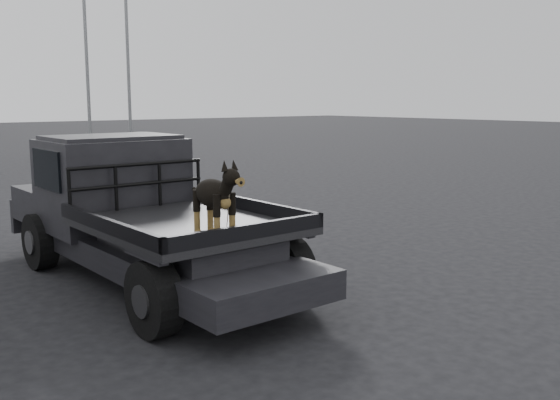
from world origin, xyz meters
TOP-DOWN VIEW (x-y plane):
  - ground at (0.00, 0.00)m, footprint 120.00×120.00m
  - flatbed_ute at (0.70, 1.43)m, footprint 2.00×5.40m
  - ute_cab at (0.70, 2.38)m, footprint 1.72×1.30m
  - headache_rack at (0.70, 1.63)m, footprint 1.80×0.08m
  - dog at (0.53, -0.34)m, footprint 0.32×0.60m
  - floodlight_mid at (10.81, 27.44)m, footprint 1.08×0.28m

SIDE VIEW (x-z plane):
  - ground at x=0.00m, z-range 0.00..0.00m
  - flatbed_ute at x=0.70m, z-range 0.00..0.92m
  - headache_rack at x=0.70m, z-range 0.92..1.47m
  - dog at x=0.53m, z-range 0.92..1.66m
  - ute_cab at x=0.70m, z-range 0.92..1.80m
  - floodlight_mid at x=10.81m, z-range 0.59..12.39m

